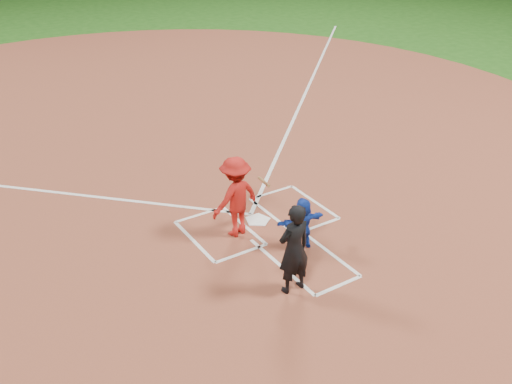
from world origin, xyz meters
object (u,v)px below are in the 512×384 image
home_plate (258,220)px  batter_at_plate (236,197)px  umpire (294,249)px  catcher (303,223)px

home_plate → batter_at_plate: batter_at_plate is taller
home_plate → umpire: bearing=72.1°
umpire → batter_at_plate: umpire is taller
home_plate → umpire: umpire is taller
catcher → batter_at_plate: bearing=-45.5°
home_plate → umpire: 2.69m
batter_at_plate → catcher: bearing=-53.8°
home_plate → catcher: bearing=98.2°
umpire → batter_at_plate: 2.22m
home_plate → batter_at_plate: bearing=16.1°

